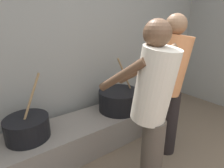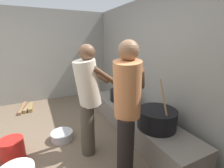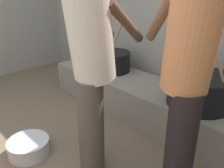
{
  "view_description": "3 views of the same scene",
  "coord_description": "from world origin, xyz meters",
  "px_view_note": "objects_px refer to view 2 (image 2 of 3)",
  "views": [
    {
      "loc": [
        -1.06,
        -0.11,
        1.57
      ],
      "look_at": [
        -0.17,
        1.09,
        1.06
      ],
      "focal_mm": 29.54,
      "sensor_mm": 36.0,
      "label": 1
    },
    {
      "loc": [
        2.06,
        0.2,
        1.65
      ],
      "look_at": [
        -0.01,
        1.2,
        1.0
      ],
      "focal_mm": 25.71,
      "sensor_mm": 36.0,
      "label": 2
    },
    {
      "loc": [
        1.32,
        -0.19,
        1.41
      ],
      "look_at": [
        0.12,
        0.94,
        0.71
      ],
      "focal_mm": 38.93,
      "sensor_mm": 36.0,
      "label": 3
    }
  ],
  "objects_px": {
    "cook_in_orange_shirt": "(127,104)",
    "cook_in_cream_shirt": "(88,95)",
    "metal_mixing_bowl": "(62,136)",
    "bucket_red_plastic": "(12,150)",
    "cooking_pot_secondary": "(157,118)",
    "cooking_pot_main": "(121,95)"
  },
  "relations": [
    {
      "from": "metal_mixing_bowl",
      "to": "cooking_pot_main",
      "type": "bearing_deg",
      "value": 103.5
    },
    {
      "from": "bucket_red_plastic",
      "to": "metal_mixing_bowl",
      "type": "relative_size",
      "value": 0.91
    },
    {
      "from": "cook_in_cream_shirt",
      "to": "cooking_pot_secondary",
      "type": "bearing_deg",
      "value": 67.54
    },
    {
      "from": "cook_in_orange_shirt",
      "to": "metal_mixing_bowl",
      "type": "distance_m",
      "value": 1.53
    },
    {
      "from": "cooking_pot_main",
      "to": "metal_mixing_bowl",
      "type": "relative_size",
      "value": 1.91
    },
    {
      "from": "cooking_pot_secondary",
      "to": "cook_in_orange_shirt",
      "type": "bearing_deg",
      "value": -72.02
    },
    {
      "from": "cook_in_orange_shirt",
      "to": "bucket_red_plastic",
      "type": "relative_size",
      "value": 5.02
    },
    {
      "from": "cooking_pot_main",
      "to": "cooking_pot_secondary",
      "type": "height_order",
      "value": "cooking_pot_secondary"
    },
    {
      "from": "cooking_pot_secondary",
      "to": "metal_mixing_bowl",
      "type": "xyz_separation_m",
      "value": [
        -0.88,
        -1.25,
        -0.46
      ]
    },
    {
      "from": "cook_in_orange_shirt",
      "to": "cook_in_cream_shirt",
      "type": "height_order",
      "value": "cook_in_orange_shirt"
    },
    {
      "from": "cook_in_orange_shirt",
      "to": "metal_mixing_bowl",
      "type": "xyz_separation_m",
      "value": [
        -1.1,
        -0.6,
        -0.88
      ]
    },
    {
      "from": "cooking_pot_main",
      "to": "cook_in_cream_shirt",
      "type": "height_order",
      "value": "cook_in_cream_shirt"
    },
    {
      "from": "metal_mixing_bowl",
      "to": "cooking_pot_secondary",
      "type": "bearing_deg",
      "value": 54.78
    },
    {
      "from": "cooking_pot_secondary",
      "to": "bucket_red_plastic",
      "type": "height_order",
      "value": "cooking_pot_secondary"
    },
    {
      "from": "bucket_red_plastic",
      "to": "cook_in_cream_shirt",
      "type": "bearing_deg",
      "value": 73.84
    },
    {
      "from": "cook_in_orange_shirt",
      "to": "cook_in_cream_shirt",
      "type": "bearing_deg",
      "value": -156.0
    },
    {
      "from": "cooking_pot_secondary",
      "to": "cook_in_orange_shirt",
      "type": "relative_size",
      "value": 0.45
    },
    {
      "from": "cook_in_cream_shirt",
      "to": "bucket_red_plastic",
      "type": "distance_m",
      "value": 1.31
    },
    {
      "from": "cooking_pot_secondary",
      "to": "bucket_red_plastic",
      "type": "xyz_separation_m",
      "value": [
        -0.68,
        -1.95,
        -0.36
      ]
    },
    {
      "from": "metal_mixing_bowl",
      "to": "cook_in_cream_shirt",
      "type": "bearing_deg",
      "value": 33.71
    },
    {
      "from": "bucket_red_plastic",
      "to": "metal_mixing_bowl",
      "type": "xyz_separation_m",
      "value": [
        -0.21,
        0.69,
        -0.1
      ]
    },
    {
      "from": "cooking_pot_secondary",
      "to": "cook_in_cream_shirt",
      "type": "distance_m",
      "value": 1.06
    }
  ]
}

